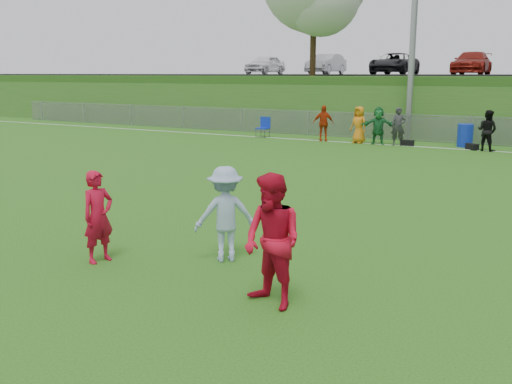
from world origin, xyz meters
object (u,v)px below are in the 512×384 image
Objects in this scene: player_red_left at (98,217)px; player_blue at (225,214)px; player_red_center at (273,241)px; recycling_bin at (465,135)px.

player_blue is (1.86, 1.10, 0.03)m from player_red_left.
player_red_center reaches higher than player_blue.
player_red_center is 19.71m from recycling_bin.
player_red_left is at bearing -98.09° from recycling_bin.
player_red_left is at bearing -8.75° from player_blue.
player_blue is at bearing 159.26° from player_red_center.
player_red_left is 1.59× the size of recycling_bin.
player_red_left is 19.62m from recycling_bin.
player_red_center is at bearing -82.54° from player_red_left.
player_red_left is 0.85× the size of player_red_center.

